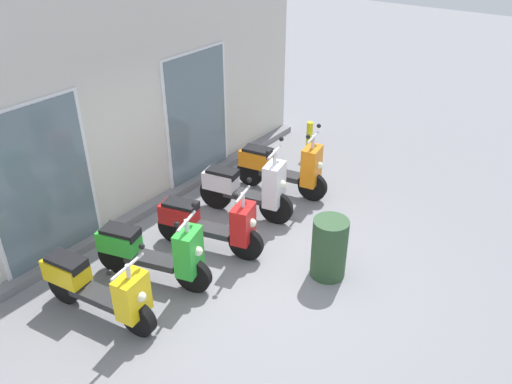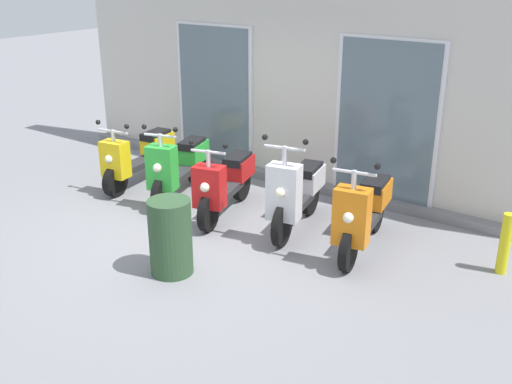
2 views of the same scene
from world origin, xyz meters
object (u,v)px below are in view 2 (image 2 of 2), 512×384
scooter_yellow (139,156)px  curb_bollard (505,244)px  trash_bin (170,237)px  scooter_green (179,165)px  scooter_red (225,182)px  scooter_orange (364,212)px  scooter_white (297,192)px

scooter_yellow → curb_bollard: bearing=3.3°
trash_bin → curb_bollard: (2.95, 2.09, -0.07)m
scooter_green → scooter_red: (0.94, -0.12, -0.02)m
scooter_yellow → scooter_green: 0.86m
scooter_red → scooter_orange: size_ratio=0.97×
trash_bin → curb_bollard: 3.62m
scooter_orange → scooter_yellow: bearing=178.7°
scooter_white → curb_bollard: scooter_white is taller
scooter_white → scooter_orange: scooter_white is taller
scooter_red → trash_bin: bearing=-72.3°
trash_bin → curb_bollard: trash_bin is taller
curb_bollard → trash_bin: bearing=-144.7°
scooter_white → scooter_red: bearing=-173.7°
scooter_red → trash_bin: (0.52, -1.62, -0.03)m
scooter_red → scooter_orange: scooter_orange is taller
scooter_yellow → scooter_orange: (3.77, -0.08, 0.05)m
scooter_green → curb_bollard: size_ratio=2.28×
scooter_yellow → trash_bin: size_ratio=1.89×
scooter_yellow → scooter_white: 2.84m
scooter_white → curb_bollard: (2.43, 0.35, -0.17)m
scooter_green → curb_bollard: (4.41, 0.35, -0.12)m
scooter_orange → curb_bollard: scooter_orange is taller
scooter_yellow → scooter_green: (0.85, -0.04, 0.03)m
scooter_yellow → scooter_red: (1.80, -0.16, 0.01)m
trash_bin → scooter_red: bearing=107.7°
scooter_red → trash_bin: scooter_red is taller
scooter_yellow → curb_bollard: 5.28m
scooter_yellow → scooter_white: scooter_white is taller
curb_bollard → scooter_white: bearing=-171.7°
scooter_white → scooter_orange: size_ratio=0.96×
scooter_yellow → scooter_white: bearing=-1.0°
scooter_white → scooter_orange: (0.94, -0.04, -0.02)m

